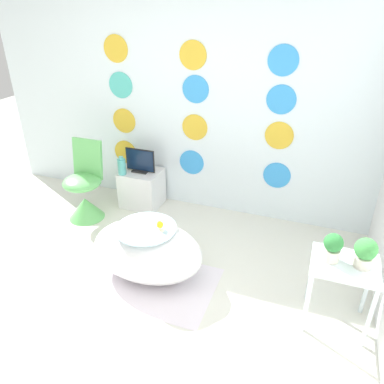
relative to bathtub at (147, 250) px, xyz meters
The scene contains 12 objects.
ground_plane 0.76m from the bathtub, 93.41° to the right, with size 12.00×12.00×0.00m, color silver.
wall_back_dotted 1.71m from the bathtub, 91.81° to the left, with size 4.84×0.05×2.60m.
rug 0.27m from the bathtub, 112.77° to the right, with size 1.33×0.75×0.01m.
bathtub is the anchor object (origin of this frame).
rubber_duck 0.31m from the bathtub, ahead, with size 0.06×0.06×0.07m.
chair 1.25m from the bathtub, 149.30° to the left, with size 0.41×0.41×0.87m.
tv_cabinet 1.27m from the bathtub, 119.20° to the left, with size 0.44×0.38×0.43m.
tv 1.30m from the bathtub, 119.16° to the left, with size 0.35×0.12×0.27m.
vase 1.27m from the bathtub, 128.69° to the left, with size 0.09×0.09×0.21m.
side_table 1.58m from the bathtub, ahead, with size 0.46×0.39×0.55m.
potted_plant_left 1.52m from the bathtub, ahead, with size 0.13×0.13×0.22m.
potted_plant_right 1.72m from the bathtub, ahead, with size 0.15×0.15×0.22m.
Camera 1 is at (1.31, -1.61, 2.22)m, focal length 35.00 mm.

